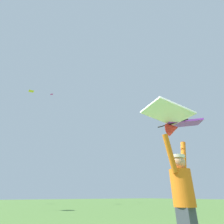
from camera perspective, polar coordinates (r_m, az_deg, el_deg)
kite_flyer_person at (r=3.30m, az=22.06°, el=-24.36°), size 0.81×0.40×1.92m
held_stunt_kite at (r=3.51m, az=19.60°, el=-2.90°), size 1.58×0.97×0.38m
distant_kite_yellow_low_left at (r=31.72m, az=-24.49°, el=6.16°), size 1.08×1.08×0.18m
distant_kite_magenta_overhead_distant at (r=36.24m, az=-18.82°, el=5.44°), size 0.69×0.75×0.37m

